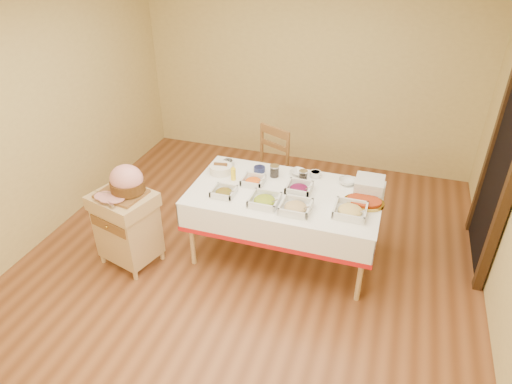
% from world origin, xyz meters
% --- Properties ---
extents(room_shell, '(5.00, 5.00, 5.00)m').
position_xyz_m(room_shell, '(0.00, 0.00, 1.30)').
color(room_shell, brown).
rests_on(room_shell, ground).
extents(doorway, '(0.09, 1.10, 2.20)m').
position_xyz_m(doorway, '(2.20, 0.90, 1.11)').
color(doorway, black).
rests_on(doorway, ground).
extents(dining_table, '(1.82, 1.02, 0.76)m').
position_xyz_m(dining_table, '(0.30, 0.30, 0.60)').
color(dining_table, tan).
rests_on(dining_table, ground).
extents(butcher_cart, '(0.66, 0.59, 0.79)m').
position_xyz_m(butcher_cart, '(-1.13, -0.28, 0.45)').
color(butcher_cart, tan).
rests_on(butcher_cart, ground).
extents(dining_chair, '(0.59, 0.58, 1.00)m').
position_xyz_m(dining_chair, '(-0.13, 1.07, 0.52)').
color(dining_chair, brown).
rests_on(dining_chair, ground).
extents(ham_on_board, '(0.45, 0.43, 0.30)m').
position_xyz_m(ham_on_board, '(-1.09, -0.24, 0.91)').
color(ham_on_board, brown).
rests_on(ham_on_board, butcher_cart).
extents(serving_dish_a, '(0.22, 0.21, 0.09)m').
position_xyz_m(serving_dish_a, '(-0.24, 0.07, 0.79)').
color(serving_dish_a, silver).
rests_on(serving_dish_a, dining_table).
extents(serving_dish_b, '(0.27, 0.27, 0.11)m').
position_xyz_m(serving_dish_b, '(0.17, 0.04, 0.79)').
color(serving_dish_b, silver).
rests_on(serving_dish_b, dining_table).
extents(serving_dish_c, '(0.27, 0.27, 0.11)m').
position_xyz_m(serving_dish_c, '(0.47, 0.02, 0.80)').
color(serving_dish_c, silver).
rests_on(serving_dish_c, dining_table).
extents(serving_dish_d, '(0.29, 0.29, 0.11)m').
position_xyz_m(serving_dish_d, '(0.94, 0.12, 0.80)').
color(serving_dish_d, silver).
rests_on(serving_dish_d, dining_table).
extents(serving_dish_e, '(0.22, 0.21, 0.10)m').
position_xyz_m(serving_dish_e, '(-0.04, 0.35, 0.79)').
color(serving_dish_e, silver).
rests_on(serving_dish_e, dining_table).
extents(serving_dish_f, '(0.25, 0.23, 0.11)m').
position_xyz_m(serving_dish_f, '(0.42, 0.35, 0.80)').
color(serving_dish_f, silver).
rests_on(serving_dish_f, dining_table).
extents(small_bowl_left, '(0.13, 0.13, 0.06)m').
position_xyz_m(small_bowl_left, '(-0.42, 0.64, 0.79)').
color(small_bowl_left, silver).
rests_on(small_bowl_left, dining_table).
extents(small_bowl_mid, '(0.12, 0.12, 0.05)m').
position_xyz_m(small_bowl_mid, '(-0.06, 0.61, 0.79)').
color(small_bowl_mid, navy).
rests_on(small_bowl_mid, dining_table).
extents(small_bowl_right, '(0.11, 0.11, 0.06)m').
position_xyz_m(small_bowl_right, '(0.51, 0.69, 0.79)').
color(small_bowl_right, silver).
rests_on(small_bowl_right, dining_table).
extents(bowl_white_imported, '(0.21, 0.21, 0.04)m').
position_xyz_m(bowl_white_imported, '(0.34, 0.68, 0.78)').
color(bowl_white_imported, silver).
rests_on(bowl_white_imported, dining_table).
extents(bowl_small_imported, '(0.18, 0.18, 0.05)m').
position_xyz_m(bowl_small_imported, '(0.84, 0.64, 0.79)').
color(bowl_small_imported, silver).
rests_on(bowl_small_imported, dining_table).
extents(preserve_jar_left, '(0.10, 0.10, 0.12)m').
position_xyz_m(preserve_jar_left, '(0.12, 0.56, 0.82)').
color(preserve_jar_left, silver).
rests_on(preserve_jar_left, dining_table).
extents(preserve_jar_right, '(0.09, 0.09, 0.11)m').
position_xyz_m(preserve_jar_right, '(0.41, 0.57, 0.81)').
color(preserve_jar_right, silver).
rests_on(preserve_jar_right, dining_table).
extents(mustard_bottle, '(0.05, 0.05, 0.16)m').
position_xyz_m(mustard_bottle, '(-0.26, 0.37, 0.83)').
color(mustard_bottle, yellow).
rests_on(mustard_bottle, dining_table).
extents(bread_basket, '(0.23, 0.23, 0.10)m').
position_xyz_m(bread_basket, '(-0.43, 0.47, 0.80)').
color(bread_basket, white).
rests_on(bread_basket, dining_table).
extents(plate_stack, '(0.27, 0.27, 0.15)m').
position_xyz_m(plate_stack, '(1.06, 0.55, 0.83)').
color(plate_stack, silver).
rests_on(plate_stack, dining_table).
extents(brass_platter, '(0.37, 0.26, 0.05)m').
position_xyz_m(brass_platter, '(1.04, 0.32, 0.78)').
color(brass_platter, '#B39032').
rests_on(brass_platter, dining_table).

